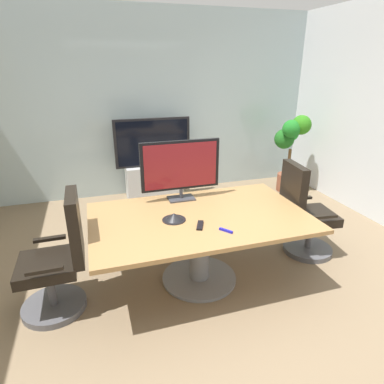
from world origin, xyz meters
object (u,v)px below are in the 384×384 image
conference_phone (174,217)px  conference_table (200,231)px  tv_monitor (181,167)px  remote_control (200,225)px  office_chair_right (304,217)px  potted_plant (291,143)px  wall_display_unit (154,172)px  office_chair_left (59,264)px

conference_phone → conference_table: bearing=4.5°
tv_monitor → remote_control: bearing=-90.8°
office_chair_right → conference_phone: 1.60m
tv_monitor → potted_plant: size_ratio=0.64×
office_chair_right → conference_phone: size_ratio=4.95×
wall_display_unit → conference_phone: size_ratio=5.95×
office_chair_left → remote_control: size_ratio=6.41×
office_chair_left → tv_monitor: size_ratio=1.30×
office_chair_left → office_chair_right: bearing=93.1°
office_chair_right → office_chair_left: bearing=100.6°
potted_plant → remote_control: bearing=-137.1°
potted_plant → conference_phone: bearing=-141.9°
tv_monitor → potted_plant: (2.34, 1.51, -0.24)m
office_chair_left → office_chair_right: 2.61m
potted_plant → conference_phone: (-2.54, -2.00, -0.09)m
tv_monitor → potted_plant: bearing=32.9°
remote_control → office_chair_left: bearing=-164.8°
office_chair_right → wall_display_unit: size_ratio=0.83×
conference_phone → office_chair_right: bearing=5.8°
conference_table → office_chair_left: 1.31m
office_chair_left → tv_monitor: 1.48m
conference_table → potted_plant: 3.03m
wall_display_unit → office_chair_left: bearing=-118.6°
office_chair_right → conference_phone: (-1.56, -0.16, 0.30)m
remote_control → conference_phone: bearing=158.8°
potted_plant → wall_display_unit: bearing=170.1°
conference_table → office_chair_right: 1.31m
tv_monitor → conference_table: bearing=-82.7°
wall_display_unit → remote_control: bearing=-91.7°
conference_table → office_chair_right: bearing=6.1°
office_chair_left → wall_display_unit: wall_display_unit is taller
office_chair_left → remote_control: bearing=81.1°
conference_table → conference_phone: size_ratio=9.39×
office_chair_left → remote_control: office_chair_left is taller
office_chair_right → tv_monitor: 1.53m
office_chair_right → wall_display_unit: (-1.30, 2.23, -0.01)m
office_chair_left → remote_control: 1.28m
tv_monitor → remote_control: size_ratio=4.94×
tv_monitor → conference_phone: (-0.20, -0.48, -0.33)m
office_chair_right → conference_table: bearing=102.9°
office_chair_left → office_chair_right: same height
conference_phone → office_chair_left: bearing=-179.5°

